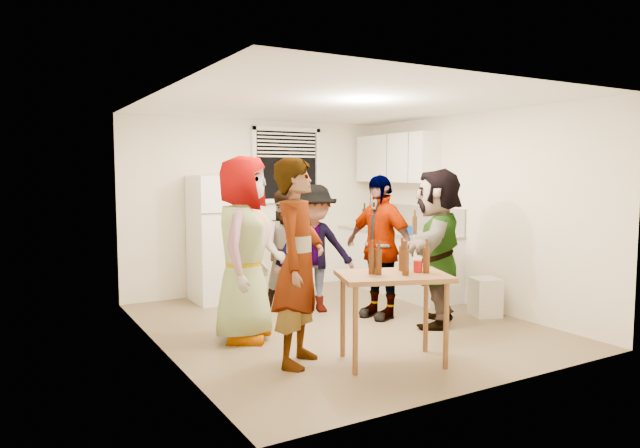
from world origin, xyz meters
TOP-DOWN VIEW (x-y plane):
  - room at (0.00, 0.00)m, footprint 4.00×4.50m
  - window at (0.45, 2.21)m, footprint 1.12×0.10m
  - refrigerator at (-0.75, 1.88)m, footprint 0.70×0.70m
  - counter_lower at (1.70, 1.15)m, footprint 0.60×2.20m
  - countertop at (1.70, 1.15)m, footprint 0.64×2.22m
  - backsplash at (1.99, 1.15)m, footprint 0.03×2.20m
  - upper_cabinets at (1.83, 1.35)m, footprint 0.34×1.60m
  - kettle at (1.65, 1.35)m, footprint 0.22×0.19m
  - paper_towel at (1.68, 1.29)m, footprint 0.13×0.13m
  - wine_bottle at (1.75, 2.05)m, footprint 0.07×0.07m
  - beer_bottle_counter at (1.60, 0.62)m, footprint 0.06×0.06m
  - blue_cup at (1.44, 0.53)m, footprint 0.10×0.10m
  - picture_frame at (1.92, 1.65)m, footprint 0.02×0.17m
  - trash_bin at (1.76, -0.55)m, footprint 0.40×0.40m
  - serving_table at (-0.26, -1.35)m, footprint 1.14×0.94m
  - beer_bottle_table at (-0.10, -1.30)m, footprint 0.05×0.05m
  - red_cup at (-0.01, -1.40)m, footprint 0.08×0.08m
  - guest_grey at (-1.16, 0.01)m, footprint 2.09×1.90m
  - guest_stripe at (-1.02, -0.95)m, footprint 1.80×1.82m
  - guest_back_left at (-0.21, 0.85)m, footprint 1.35×1.71m
  - guest_back_right at (0.06, 0.67)m, footprint 1.35×1.78m
  - guest_black at (0.60, 0.05)m, footprint 1.91×1.39m
  - guest_orange at (0.99, -0.54)m, footprint 2.43×2.44m

SIDE VIEW (x-z plane):
  - room at x=0.00m, z-range -1.25..1.25m
  - serving_table at x=-0.26m, z-range -0.41..0.41m
  - guest_grey at x=-1.16m, z-range -0.30..0.30m
  - guest_stripe at x=-1.02m, z-range -0.22..0.22m
  - guest_back_left at x=-0.21m, z-range -0.29..0.29m
  - guest_back_right at x=0.06m, z-range -0.30..0.30m
  - guest_black at x=0.60m, z-range -0.21..0.21m
  - guest_orange at x=0.99m, z-range -0.26..0.26m
  - trash_bin at x=1.76m, z-range 0.02..0.48m
  - counter_lower at x=1.70m, z-range 0.00..0.86m
  - beer_bottle_table at x=-0.10m, z-range 0.72..0.93m
  - red_cup at x=-0.01m, z-range 0.77..0.88m
  - refrigerator at x=-0.75m, z-range 0.00..1.70m
  - countertop at x=1.70m, z-range 0.86..0.90m
  - paper_towel at x=1.68m, z-range 0.76..1.04m
  - kettle at x=1.65m, z-range 0.81..0.99m
  - wine_bottle at x=1.75m, z-range 0.77..1.03m
  - beer_bottle_counter at x=1.60m, z-range 0.78..1.02m
  - blue_cup at x=1.44m, z-range 0.83..0.97m
  - picture_frame at x=1.92m, z-range 0.90..1.04m
  - backsplash at x=1.99m, z-range 0.90..1.26m
  - window at x=0.45m, z-range 1.32..2.38m
  - upper_cabinets at x=1.83m, z-range 1.60..2.30m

